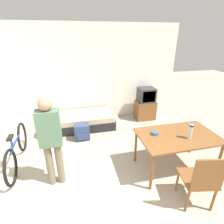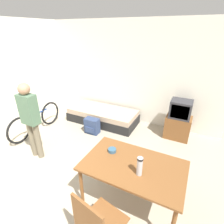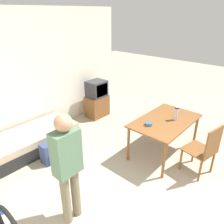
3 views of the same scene
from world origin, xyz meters
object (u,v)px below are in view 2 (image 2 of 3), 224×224
Objects in this scene: tv at (179,121)px; person_standing at (30,117)px; backpack at (92,126)px; mate_bowl at (112,150)px; wooden_chair at (96,224)px; bicycle at (36,121)px; dining_table at (133,169)px; daybed at (103,116)px; thermos_flask at (140,165)px.

tv is 3.27m from person_standing.
tv is 2.42× the size of backpack.
mate_bowl reaches higher than backpack.
person_standing is at bearing 154.69° from wooden_chair.
bicycle is at bearing 138.28° from person_standing.
dining_table is at bearing -3.90° from person_standing.
wooden_chair is at bearing -56.02° from backpack.
wooden_chair is at bearing -30.36° from bicycle.
daybed is 1.24× the size of person_standing.
person_standing is 3.92× the size of backpack.
wooden_chair is at bearing -61.55° from daybed.
backpack is (-1.52, 2.26, -0.33)m from wooden_chair.
thermos_flask is (0.24, 0.69, 0.35)m from wooden_chair.
thermos_flask is 2.45m from backpack.
daybed is 2.42m from mate_bowl.
wooden_chair is 0.58× the size of bicycle.
backpack is at bearing 138.70° from dining_table.
bicycle is at bearing 149.64° from wooden_chair.
mate_bowl is at bearing 106.63° from wooden_chair.
dining_table is 2.18m from person_standing.
person_standing is at bearing -103.88° from daybed.
dining_table is 1.47× the size of wooden_chair.
thermos_flask reaches higher than backpack.
wooden_chair is (1.58, -2.91, 0.34)m from daybed.
mate_bowl is (2.53, -0.70, 0.43)m from bicycle.
backpack is (-1.63, 1.43, -0.46)m from dining_table.
dining_table is (-0.34, -2.19, 0.20)m from tv.
backpack is at bearing 123.98° from wooden_chair.
person_standing reaches higher than bicycle.
thermos_flask reaches higher than tv.
dining_table is at bearing -41.30° from backpack.
daybed is 1.40× the size of dining_table.
person_standing is at bearing 176.10° from dining_table.
mate_bowl is at bearing -56.61° from daybed.
bicycle reaches higher than backpack.
person_standing is at bearing 179.20° from mate_bowl.
mate_bowl is at bearing -46.60° from backpack.
mate_bowl reaches higher than bicycle.
mate_bowl is (-0.39, 0.12, 0.10)m from dining_table.
backpack is (1.29, 0.61, -0.13)m from bicycle.
mate_bowl is (-0.52, 0.26, -0.12)m from thermos_flask.
mate_bowl is (-0.28, 0.95, 0.23)m from wooden_chair.
thermos_flask reaches higher than dining_table.
bicycle is (-3.26, -1.37, -0.14)m from tv.
bicycle is 1.44m from backpack.
daybed is at bearing 123.39° from mate_bowl.
person_standing is 1.56m from backpack.
tv is 2.22m from mate_bowl.
wooden_chair reaches higher than backpack.
bicycle is 4.09× the size of backpack.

